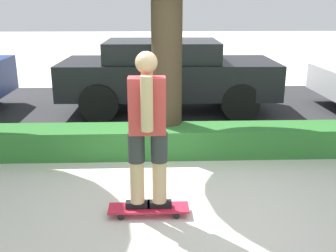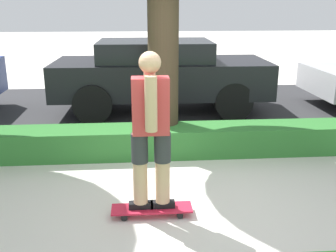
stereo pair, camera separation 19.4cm
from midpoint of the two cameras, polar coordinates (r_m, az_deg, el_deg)
The scene contains 6 objects.
ground_plane at distance 4.58m, azimuth 1.40°, elevation -11.32°, with size 60.00×60.00×0.00m, color beige.
street_asphalt at distance 8.50m, azimuth -1.51°, elevation 2.33°, with size 18.47×5.00×0.01m.
hedge_row at distance 5.96m, azimuth -0.17°, elevation -2.13°, with size 18.47×0.60×0.43m.
skateboard at distance 4.35m, azimuth -3.66°, elevation -11.93°, with size 0.87×0.24×0.09m.
skater_person at distance 3.98m, azimuth -3.91°, elevation -0.43°, with size 0.50×0.43×1.67m.
parked_car_middle at distance 8.30m, azimuth -1.85°, elevation 7.67°, with size 4.43×1.90×1.48m.
Camera 2 is at (-0.53, -4.00, 2.19)m, focal length 42.00 mm.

